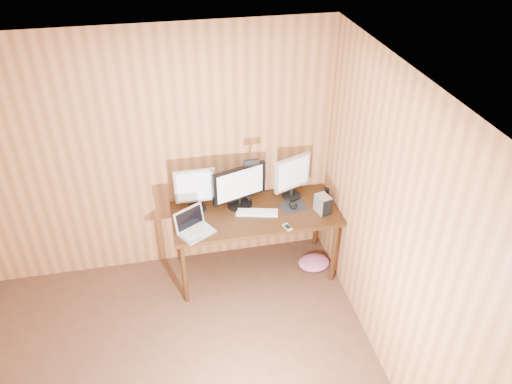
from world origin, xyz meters
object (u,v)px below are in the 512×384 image
object	(u,v)px
keyboard	(257,212)
desk_lamp	(250,174)
monitor_center	(239,186)
monitor_right	(292,176)
laptop	(193,227)
phone	(287,227)
hard_drive	(323,204)
mouse	(293,205)
monitor_left	(195,189)
speaker	(327,193)
desk	(254,218)

from	to	relation	value
keyboard	desk_lamp	distance (m)	0.39
monitor_center	monitor_right	size ratio (longest dim) A/B	1.19
laptop	phone	size ratio (longest dim) A/B	3.25
monitor_center	hard_drive	world-z (taller)	monitor_center
mouse	desk_lamp	distance (m)	0.54
monitor_left	mouse	size ratio (longest dim) A/B	3.76
hard_drive	desk_lamp	size ratio (longest dim) A/B	0.31
hard_drive	speaker	size ratio (longest dim) A/B	1.69
desk	speaker	world-z (taller)	speaker
monitor_left	speaker	bearing A→B (deg)	-1.85
monitor_right	laptop	xyz separation A→B (m)	(-1.03, -0.37, -0.19)
monitor_right	laptop	bearing A→B (deg)	178.00
desk_lamp	desk	bearing A→B (deg)	-85.62
phone	desk_lamp	bearing A→B (deg)	107.01
monitor_center	laptop	bearing A→B (deg)	-165.47
desk	mouse	size ratio (longest dim) A/B	13.57
desk_lamp	phone	bearing A→B (deg)	-73.10
monitor_right	laptop	distance (m)	1.11
monitor_center	monitor_left	xyz separation A→B (m)	(-0.42, 0.03, 0.01)
desk	hard_drive	size ratio (longest dim) A/B	8.68
desk	speaker	bearing A→B (deg)	2.47
speaker	hard_drive	bearing A→B (deg)	-116.88
laptop	mouse	world-z (taller)	laptop
desk	keyboard	world-z (taller)	keyboard
monitor_left	keyboard	xyz separation A→B (m)	(0.56, -0.18, -0.23)
monitor_right	mouse	xyz separation A→B (m)	(-0.03, -0.18, -0.22)
speaker	desk_lamp	xyz separation A→B (m)	(-0.78, 0.02, 0.31)
desk_lamp	monitor_right	bearing A→B (deg)	-6.29
monitor_right	keyboard	size ratio (longest dim) A/B	1.08
speaker	laptop	bearing A→B (deg)	-168.40
keyboard	phone	distance (m)	0.36
keyboard	mouse	xyz separation A→B (m)	(0.37, 0.03, 0.01)
keyboard	desk_lamp	xyz separation A→B (m)	(-0.03, 0.14, 0.36)
monitor_center	mouse	bearing A→B (deg)	-32.03
speaker	desk_lamp	size ratio (longest dim) A/B	0.18
monitor_right	monitor_left	bearing A→B (deg)	159.88
desk	laptop	bearing A→B (deg)	-157.89
keyboard	speaker	size ratio (longest dim) A/B	3.84
mouse	phone	size ratio (longest dim) A/B	1.00
desk	monitor_center	size ratio (longest dim) A/B	2.97
laptop	desk_lamp	distance (m)	0.73
hard_drive	phone	distance (m)	0.44
keyboard	phone	bearing A→B (deg)	-36.32
monitor_center	desk_lamp	world-z (taller)	desk_lamp
laptop	monitor_right	bearing A→B (deg)	-10.51
desk	monitor_left	size ratio (longest dim) A/B	3.61
laptop	keyboard	xyz separation A→B (m)	(0.63, 0.16, -0.04)
mouse	desk_lamp	size ratio (longest dim) A/B	0.20
laptop	hard_drive	distance (m)	1.25
mouse	monitor_left	bearing A→B (deg)	160.55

